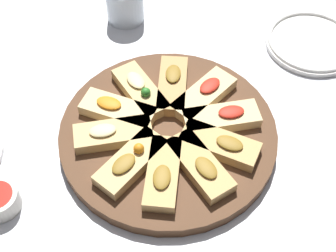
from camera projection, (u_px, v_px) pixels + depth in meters
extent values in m
plane|color=silver|center=(168.00, 138.00, 0.80)|extent=(3.00, 3.00, 0.00)
cylinder|color=#51331E|center=(168.00, 134.00, 0.79)|extent=(0.37, 0.37, 0.02)
cube|color=tan|center=(162.00, 173.00, 0.72)|extent=(0.05, 0.13, 0.02)
ellipsoid|color=olive|center=(160.00, 177.00, 0.70)|extent=(0.03, 0.04, 0.01)
cube|color=tan|center=(200.00, 165.00, 0.73)|extent=(0.12, 0.13, 0.02)
ellipsoid|color=olive|center=(206.00, 168.00, 0.71)|extent=(0.05, 0.05, 0.01)
cube|color=tan|center=(220.00, 145.00, 0.75)|extent=(0.14, 0.09, 0.02)
ellipsoid|color=olive|center=(230.00, 143.00, 0.74)|extent=(0.05, 0.04, 0.01)
cube|color=#E5C689|center=(221.00, 118.00, 0.79)|extent=(0.14, 0.08, 0.02)
ellipsoid|color=red|center=(231.00, 112.00, 0.78)|extent=(0.05, 0.04, 0.01)
cube|color=#E5C689|center=(204.00, 96.00, 0.82)|extent=(0.12, 0.13, 0.02)
ellipsoid|color=red|center=(210.00, 85.00, 0.81)|extent=(0.05, 0.05, 0.01)
cube|color=tan|center=(172.00, 85.00, 0.83)|extent=(0.05, 0.13, 0.02)
ellipsoid|color=olive|center=(172.00, 74.00, 0.83)|extent=(0.03, 0.04, 0.01)
cube|color=#DBB775|center=(141.00, 91.00, 0.82)|extent=(0.12, 0.13, 0.02)
ellipsoid|color=beige|center=(136.00, 80.00, 0.82)|extent=(0.05, 0.05, 0.01)
sphere|color=#2D7A28|center=(146.00, 92.00, 0.80)|extent=(0.02, 0.02, 0.02)
cube|color=#E5C689|center=(118.00, 111.00, 0.80)|extent=(0.14, 0.08, 0.02)
ellipsoid|color=orange|center=(109.00, 103.00, 0.79)|extent=(0.05, 0.04, 0.01)
cube|color=#DBB775|center=(113.00, 134.00, 0.77)|extent=(0.14, 0.08, 0.02)
ellipsoid|color=beige|center=(103.00, 130.00, 0.75)|extent=(0.05, 0.04, 0.01)
cube|color=#DBB775|center=(131.00, 162.00, 0.73)|extent=(0.11, 0.13, 0.02)
ellipsoid|color=olive|center=(124.00, 164.00, 0.72)|extent=(0.05, 0.05, 0.01)
sphere|color=orange|center=(139.00, 149.00, 0.73)|extent=(0.02, 0.02, 0.02)
cylinder|color=white|center=(311.00, 43.00, 0.94)|extent=(0.18, 0.18, 0.01)
torus|color=white|center=(312.00, 41.00, 0.93)|extent=(0.18, 0.18, 0.01)
cylinder|color=silver|center=(125.00, 3.00, 0.97)|extent=(0.08, 0.08, 0.08)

